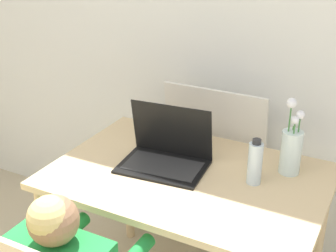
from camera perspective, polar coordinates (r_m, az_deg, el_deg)
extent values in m
cube|color=silver|center=(2.42, 4.71, 12.23)|extent=(6.40, 0.05, 2.50)
cube|color=#D6B784|center=(2.02, 2.44, -6.16)|extent=(1.16, 0.79, 0.03)
cylinder|color=#D6B784|center=(2.69, -4.82, -7.05)|extent=(0.05, 0.05, 0.72)
cylinder|color=#D6B784|center=(2.38, 17.90, -12.92)|extent=(0.05, 0.05, 0.72)
sphere|color=#936B4C|center=(1.52, -13.80, -11.13)|extent=(0.16, 0.16, 0.16)
sphere|color=#D8BC72|center=(1.50, -14.26, -10.77)|extent=(0.14, 0.14, 0.14)
cylinder|color=#1E8438|center=(1.87, -12.37, -12.81)|extent=(0.06, 0.24, 0.06)
cube|color=black|center=(2.05, -0.65, -4.98)|extent=(0.40, 0.29, 0.01)
cube|color=#2D2D2D|center=(2.04, -0.65, -4.83)|extent=(0.34, 0.21, 0.00)
cube|color=black|center=(2.07, 0.46, -0.50)|extent=(0.38, 0.09, 0.25)
cube|color=black|center=(2.08, 0.49, -0.45)|extent=(0.34, 0.07, 0.22)
cylinder|color=silver|center=(2.04, 14.75, -3.12)|extent=(0.09, 0.09, 0.19)
cylinder|color=#3D7A38|center=(2.01, 15.49, -1.69)|extent=(0.01, 0.01, 0.23)
sphere|color=white|center=(1.97, 15.85, 1.32)|extent=(0.04, 0.04, 0.04)
cylinder|color=#3D7A38|center=(2.04, 14.84, -1.88)|extent=(0.01, 0.01, 0.19)
sphere|color=white|center=(2.00, 15.13, 0.60)|extent=(0.04, 0.04, 0.04)
cylinder|color=#3D7A38|center=(2.00, 14.43, -0.98)|extent=(0.01, 0.01, 0.28)
sphere|color=white|center=(1.95, 14.85, 2.73)|extent=(0.04, 0.04, 0.04)
cylinder|color=#3D7A38|center=(2.00, 14.93, -2.13)|extent=(0.01, 0.01, 0.21)
sphere|color=white|center=(1.95, 15.26, 0.66)|extent=(0.03, 0.03, 0.03)
cylinder|color=silver|center=(1.93, 10.55, -4.53)|extent=(0.06, 0.06, 0.18)
cylinder|color=#262628|center=(1.88, 10.78, -1.88)|extent=(0.04, 0.04, 0.02)
cube|color=silver|center=(2.53, 5.77, -5.69)|extent=(0.54, 0.15, 0.99)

